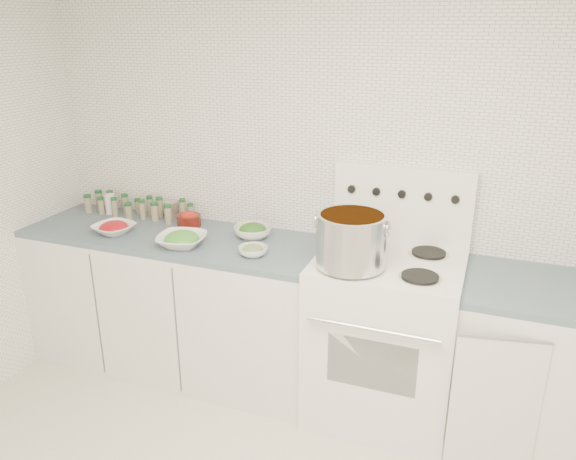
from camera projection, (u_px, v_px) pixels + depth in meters
The scene contains 13 objects.
room_walls at pixel (184, 197), 1.82m from camera, with size 3.54×3.04×2.52m.
counter_left at pixel (178, 301), 3.52m from camera, with size 1.85×0.62×0.90m.
stove at pixel (385, 333), 3.07m from camera, with size 0.76×0.70×1.36m.
counter_right at pixel (547, 371), 2.81m from camera, with size 0.89×0.70×0.90m.
stock_pot at pixel (351, 238), 2.77m from camera, with size 0.37×0.35×0.27m.
bowl_tomato at pixel (114, 228), 3.37m from camera, with size 0.27×0.27×0.08m.
bowl_snowpea at pixel (182, 239), 3.17m from camera, with size 0.32×0.32×0.09m.
bowl_broccoli at pixel (253, 231), 3.30m from camera, with size 0.23×0.23×0.09m.
bowl_zucchini at pixel (253, 250), 3.05m from camera, with size 0.19×0.19×0.06m.
bowl_pepper at pixel (189, 219), 3.48m from camera, with size 0.15×0.15×0.09m.
salt_canister at pixel (110, 204), 3.71m from camera, with size 0.07×0.07×0.13m, color white.
tin_can at pixel (171, 210), 3.62m from camera, with size 0.09×0.09×0.11m, color #B5AA99.
spice_cluster at pixel (135, 207), 3.66m from camera, with size 0.76×0.16×0.14m.
Camera 1 is at (0.93, -1.51, 2.09)m, focal length 35.00 mm.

